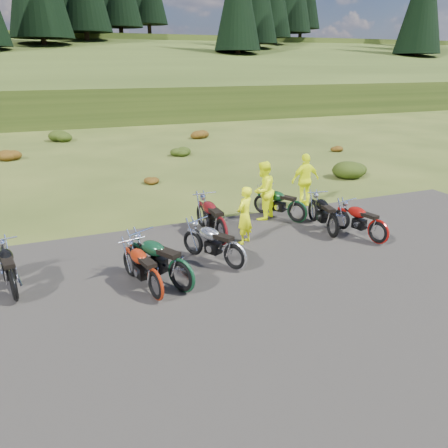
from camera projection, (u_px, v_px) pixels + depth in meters
name	position (u px, v px, depth m)	size (l,w,h in m)	color
ground	(251.00, 273.00, 10.66)	(300.00, 300.00, 0.00)	#2F3E14
gravel_pad	(293.00, 314.00, 8.92)	(20.00, 12.00, 0.04)	black
hill_slope	(79.00, 104.00, 54.15)	(300.00, 46.00, 3.00)	#2B3A13
hill_plateau	(58.00, 84.00, 106.33)	(300.00, 90.00, 9.17)	#2B3A13
conifer_33	(425.00, 0.00, 79.56)	(6.16, 6.16, 16.00)	black
conifer_34	(425.00, 2.00, 86.65)	(5.72, 5.72, 15.00)	black
conifer_35	(425.00, 3.00, 93.73)	(5.28, 5.28, 14.00)	black
shrub_2	(8.00, 153.00, 22.78)	(1.30, 1.30, 0.77)	#5C250B
shrub_3	(62.00, 134.00, 28.39)	(1.56, 1.56, 0.92)	black
shrub_4	(150.00, 179.00, 18.44)	(0.77, 0.77, 0.45)	#5C250B
shrub_5	(180.00, 150.00, 24.04)	(1.03, 1.03, 0.61)	black
shrub_6	(199.00, 133.00, 29.64)	(1.30, 1.30, 0.77)	#5C250B
shrub_7	(351.00, 166.00, 19.58)	(1.56, 1.56, 0.92)	black
shrub_8	(334.00, 147.00, 25.29)	(0.77, 0.77, 0.45)	#5C250B
motorcycle_0	(17.00, 301.00, 9.39)	(2.03, 0.68, 1.06)	black
motorcycle_1	(157.00, 300.00, 9.43)	(2.01, 0.67, 1.05)	maroon
motorcycle_2	(182.00, 293.00, 9.75)	(2.25, 0.75, 1.18)	#0E341D
motorcycle_3	(235.00, 271.00, 10.78)	(2.09, 0.70, 1.09)	#B3B2B7
motorcycle_4	(222.00, 245.00, 12.27)	(2.28, 0.76, 1.20)	#530D10
motorcycle_5	(332.00, 238.00, 12.78)	(2.08, 0.69, 1.09)	black
motorcycle_6	(377.00, 244.00, 12.35)	(1.99, 0.66, 1.04)	maroon
motorcycle_7	(296.00, 223.00, 13.98)	(2.03, 0.68, 1.06)	black
person_middle	(245.00, 216.00, 12.13)	(0.60, 0.39, 1.64)	#E4F40C
person_right_a	(263.00, 192.00, 14.00)	(0.92, 0.72, 1.89)	#E4F40C
person_right_b	(305.00, 181.00, 15.34)	(1.09, 0.45, 1.86)	#E4F40C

